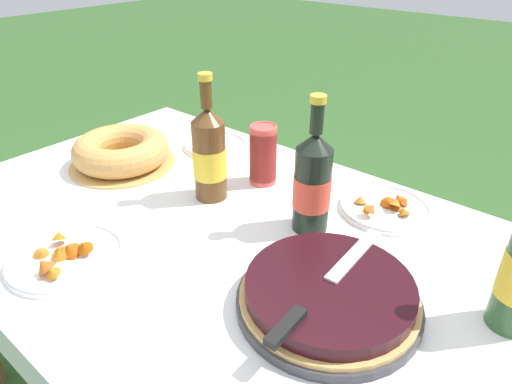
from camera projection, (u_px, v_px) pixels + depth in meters
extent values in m
cube|color=brown|center=(219.00, 236.00, 1.06)|extent=(1.46, 0.92, 0.03)
cylinder|color=brown|center=(173.00, 201.00, 1.87)|extent=(0.06, 0.06, 0.66)
cube|color=white|center=(219.00, 229.00, 1.05)|extent=(1.47, 0.93, 0.00)
cube|color=white|center=(30.00, 373.00, 0.77)|extent=(1.47, 0.01, 0.10)
cube|color=white|center=(326.00, 178.00, 1.38)|extent=(1.47, 0.01, 0.10)
cube|color=white|center=(59.00, 160.00, 1.49)|extent=(0.00, 0.93, 0.10)
cylinder|color=#38383D|center=(328.00, 302.00, 0.83)|extent=(0.33, 0.33, 0.02)
cylinder|color=tan|center=(329.00, 296.00, 0.82)|extent=(0.32, 0.32, 0.01)
cylinder|color=black|center=(329.00, 288.00, 0.81)|extent=(0.30, 0.30, 0.03)
cube|color=silver|center=(355.00, 254.00, 0.87)|extent=(0.04, 0.19, 0.00)
cube|color=black|center=(286.00, 327.00, 0.70)|extent=(0.03, 0.09, 0.01)
cylinder|color=tan|center=(123.00, 164.00, 1.33)|extent=(0.30, 0.30, 0.01)
torus|color=tan|center=(121.00, 150.00, 1.31)|extent=(0.27, 0.27, 0.08)
cylinder|color=#E04C47|center=(263.00, 166.00, 1.22)|extent=(0.07, 0.07, 0.09)
cylinder|color=#E04C47|center=(263.00, 162.00, 1.21)|extent=(0.07, 0.07, 0.09)
cylinder|color=#E04C47|center=(263.00, 157.00, 1.21)|extent=(0.07, 0.07, 0.09)
cylinder|color=#E04C47|center=(263.00, 153.00, 1.20)|extent=(0.07, 0.07, 0.09)
cylinder|color=#E04C47|center=(263.00, 148.00, 1.20)|extent=(0.07, 0.07, 0.09)
cylinder|color=#E04C47|center=(263.00, 144.00, 1.19)|extent=(0.07, 0.07, 0.09)
torus|color=#E04C47|center=(263.00, 127.00, 1.16)|extent=(0.07, 0.07, 0.01)
cylinder|color=brown|center=(210.00, 161.00, 1.13)|extent=(0.08, 0.08, 0.20)
cylinder|color=yellow|center=(210.00, 162.00, 1.13)|extent=(0.08, 0.08, 0.08)
cone|color=brown|center=(207.00, 115.00, 1.07)|extent=(0.08, 0.08, 0.04)
cylinder|color=brown|center=(206.00, 94.00, 1.04)|extent=(0.03, 0.03, 0.07)
cylinder|color=gold|center=(205.00, 77.00, 1.02)|extent=(0.03, 0.03, 0.02)
cylinder|color=black|center=(312.00, 190.00, 1.01)|extent=(0.08, 0.08, 0.20)
cylinder|color=#E54C38|center=(312.00, 192.00, 1.01)|extent=(0.08, 0.08, 0.08)
cone|color=black|center=(315.00, 141.00, 0.95)|extent=(0.08, 0.08, 0.04)
cylinder|color=black|center=(317.00, 118.00, 0.92)|extent=(0.03, 0.03, 0.06)
cylinder|color=gold|center=(318.00, 99.00, 0.90)|extent=(0.03, 0.03, 0.02)
cylinder|color=white|center=(216.00, 146.00, 1.44)|extent=(0.20, 0.20, 0.01)
torus|color=white|center=(215.00, 144.00, 1.43)|extent=(0.19, 0.19, 0.01)
cone|color=#C55415|center=(210.00, 136.00, 1.46)|extent=(0.05, 0.05, 0.04)
cone|color=#A86516|center=(212.00, 140.00, 1.44)|extent=(0.05, 0.05, 0.04)
cone|color=#AE600E|center=(215.00, 138.00, 1.42)|extent=(0.04, 0.04, 0.04)
cone|color=orange|center=(220.00, 141.00, 1.42)|extent=(0.04, 0.03, 0.03)
cone|color=#C06B13|center=(217.00, 142.00, 1.41)|extent=(0.03, 0.04, 0.03)
cone|color=#CB5B0A|center=(216.00, 144.00, 1.40)|extent=(0.05, 0.05, 0.04)
cone|color=#B26B16|center=(214.00, 142.00, 1.43)|extent=(0.05, 0.05, 0.05)
cylinder|color=white|center=(385.00, 209.00, 1.11)|extent=(0.22, 0.22, 0.01)
torus|color=white|center=(385.00, 206.00, 1.11)|extent=(0.22, 0.22, 0.01)
cone|color=orange|center=(396.00, 202.00, 1.09)|extent=(0.04, 0.04, 0.04)
cone|color=#A74D10|center=(394.00, 202.00, 1.11)|extent=(0.05, 0.05, 0.04)
cone|color=#C65E20|center=(372.00, 208.00, 1.06)|extent=(0.04, 0.04, 0.04)
cone|color=#BA4B0D|center=(405.00, 201.00, 1.12)|extent=(0.04, 0.03, 0.04)
cone|color=#B0651D|center=(403.00, 211.00, 1.08)|extent=(0.05, 0.05, 0.04)
cone|color=#A6671D|center=(360.00, 199.00, 1.13)|extent=(0.04, 0.04, 0.03)
cone|color=#AB5113|center=(397.00, 206.00, 1.10)|extent=(0.04, 0.04, 0.02)
cone|color=#A94F0A|center=(389.00, 203.00, 1.10)|extent=(0.06, 0.05, 0.05)
cone|color=#AD5017|center=(387.00, 202.00, 1.11)|extent=(0.04, 0.04, 0.03)
cone|color=#D06018|center=(398.00, 197.00, 1.11)|extent=(0.04, 0.04, 0.03)
cone|color=#C3670D|center=(366.00, 208.00, 1.09)|extent=(0.04, 0.03, 0.03)
cylinder|color=white|center=(66.00, 258.00, 0.95)|extent=(0.24, 0.24, 0.01)
torus|color=white|center=(65.00, 255.00, 0.94)|extent=(0.23, 0.23, 0.01)
cone|color=#C36F19|center=(59.00, 254.00, 0.93)|extent=(0.04, 0.04, 0.03)
cone|color=#B45419|center=(44.00, 265.00, 0.88)|extent=(0.05, 0.04, 0.05)
cone|color=#CF670D|center=(59.00, 250.00, 0.93)|extent=(0.04, 0.04, 0.03)
cone|color=#C44C0C|center=(70.00, 248.00, 0.94)|extent=(0.05, 0.05, 0.03)
cone|color=#CC6611|center=(59.00, 236.00, 0.97)|extent=(0.04, 0.04, 0.04)
cone|color=#CE651B|center=(66.00, 249.00, 0.94)|extent=(0.05, 0.05, 0.02)
cone|color=#BE701D|center=(42.00, 254.00, 0.94)|extent=(0.05, 0.05, 0.04)
cone|color=#B8721D|center=(63.00, 250.00, 0.94)|extent=(0.04, 0.04, 0.03)
cone|color=#AB4C0A|center=(84.00, 246.00, 0.93)|extent=(0.04, 0.05, 0.03)
cone|color=#B4541B|center=(71.00, 254.00, 0.94)|extent=(0.04, 0.04, 0.02)
cone|color=#B56917|center=(52.00, 271.00, 0.87)|extent=(0.04, 0.04, 0.03)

